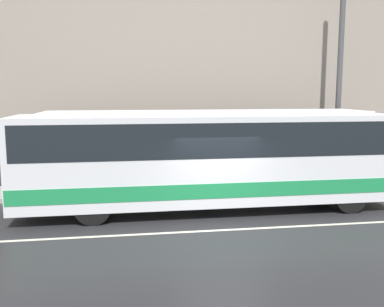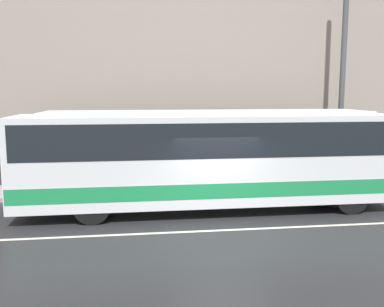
% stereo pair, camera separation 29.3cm
% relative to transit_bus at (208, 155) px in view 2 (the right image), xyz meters
% --- Properties ---
extents(ground_plane, '(60.00, 60.00, 0.00)m').
position_rel_transit_bus_xyz_m(ground_plane, '(0.05, -2.18, -1.81)').
color(ground_plane, '#262628').
extents(sidewalk, '(60.00, 2.21, 0.16)m').
position_rel_transit_bus_xyz_m(sidewalk, '(0.05, 2.92, -1.73)').
color(sidewalk, '#A09E99').
rests_on(sidewalk, ground_plane).
extents(building_facade, '(60.00, 0.35, 13.75)m').
position_rel_transit_bus_xyz_m(building_facade, '(0.05, 4.17, 4.85)').
color(building_facade, gray).
rests_on(building_facade, ground_plane).
extents(lane_stripe, '(54.00, 0.14, 0.01)m').
position_rel_transit_bus_xyz_m(lane_stripe, '(0.05, -2.18, -1.81)').
color(lane_stripe, beige).
rests_on(lane_stripe, ground_plane).
extents(transit_bus, '(12.01, 2.51, 3.22)m').
position_rel_transit_bus_xyz_m(transit_bus, '(0.00, 0.00, 0.00)').
color(transit_bus, white).
rests_on(transit_bus, ground_plane).
extents(utility_pole_near, '(0.21, 0.21, 8.53)m').
position_rel_transit_bus_xyz_m(utility_pole_near, '(5.78, 2.61, 2.62)').
color(utility_pole_near, '#4C4C4F').
rests_on(utility_pole_near, sidewalk).
extents(pedestrian_waiting, '(0.36, 0.36, 1.73)m').
position_rel_transit_bus_xyz_m(pedestrian_waiting, '(0.98, 3.56, -0.84)').
color(pedestrian_waiting, '#1E5933').
rests_on(pedestrian_waiting, sidewalk).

